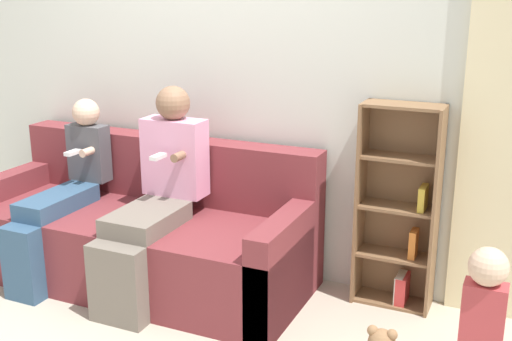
{
  "coord_description": "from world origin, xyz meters",
  "views": [
    {
      "loc": [
        1.92,
        -2.68,
        1.87
      ],
      "look_at": [
        0.44,
        0.61,
        0.82
      ],
      "focal_mm": 45.0,
      "sensor_mm": 36.0,
      "label": 1
    }
  ],
  "objects_px": {
    "child_seated": "(61,192)",
    "toddler_standing": "(483,320)",
    "adult_seated": "(156,192)",
    "bookshelf": "(400,214)",
    "couch": "(143,234)"
  },
  "relations": [
    {
      "from": "adult_seated",
      "to": "toddler_standing",
      "type": "relative_size",
      "value": 1.63
    },
    {
      "from": "adult_seated",
      "to": "bookshelf",
      "type": "bearing_deg",
      "value": 19.53
    },
    {
      "from": "couch",
      "to": "bookshelf",
      "type": "bearing_deg",
      "value": 12.95
    },
    {
      "from": "child_seated",
      "to": "adult_seated",
      "type": "bearing_deg",
      "value": 3.3
    },
    {
      "from": "adult_seated",
      "to": "toddler_standing",
      "type": "xyz_separation_m",
      "value": [
        1.94,
        -0.38,
        -0.22
      ]
    },
    {
      "from": "couch",
      "to": "bookshelf",
      "type": "height_order",
      "value": "bookshelf"
    },
    {
      "from": "toddler_standing",
      "to": "bookshelf",
      "type": "xyz_separation_m",
      "value": [
        -0.56,
        0.87,
        0.12
      ]
    },
    {
      "from": "couch",
      "to": "child_seated",
      "type": "height_order",
      "value": "child_seated"
    },
    {
      "from": "toddler_standing",
      "to": "bookshelf",
      "type": "distance_m",
      "value": 1.04
    },
    {
      "from": "adult_seated",
      "to": "couch",
      "type": "bearing_deg",
      "value": 146.88
    },
    {
      "from": "adult_seated",
      "to": "toddler_standing",
      "type": "height_order",
      "value": "adult_seated"
    },
    {
      "from": "child_seated",
      "to": "toddler_standing",
      "type": "distance_m",
      "value": 2.66
    },
    {
      "from": "adult_seated",
      "to": "toddler_standing",
      "type": "distance_m",
      "value": 1.99
    },
    {
      "from": "couch",
      "to": "child_seated",
      "type": "relative_size",
      "value": 1.93
    },
    {
      "from": "child_seated",
      "to": "bookshelf",
      "type": "distance_m",
      "value": 2.14
    }
  ]
}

